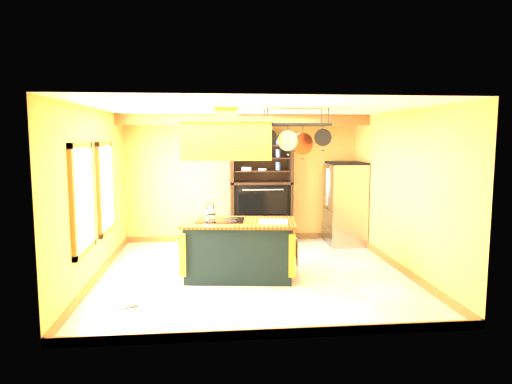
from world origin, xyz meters
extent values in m
plane|color=beige|center=(0.00, 0.00, 0.00)|extent=(5.00, 5.00, 0.00)
plane|color=white|center=(0.00, 0.00, 2.70)|extent=(5.00, 5.00, 0.00)
cube|color=#DBA350|center=(0.00, 2.50, 1.35)|extent=(5.00, 0.02, 2.70)
cube|color=#DBA350|center=(0.00, -2.50, 1.35)|extent=(5.00, 0.02, 2.70)
cube|color=#DBA350|center=(-2.50, 0.00, 1.35)|extent=(0.02, 5.00, 2.70)
cube|color=#DBA350|center=(2.50, 0.00, 1.35)|extent=(0.02, 5.00, 2.70)
cube|color=olive|center=(0.00, 1.70, 2.59)|extent=(5.00, 0.15, 0.20)
cube|color=olive|center=(-2.47, -0.80, 1.40)|extent=(0.06, 1.06, 1.56)
cube|color=white|center=(-2.44, -0.80, 1.40)|extent=(0.02, 0.85, 1.34)
cube|color=olive|center=(-2.47, 0.60, 1.40)|extent=(0.06, 1.06, 1.56)
cube|color=white|center=(-2.44, 0.60, 1.40)|extent=(0.02, 0.85, 1.34)
cube|color=black|center=(-0.24, -0.19, 0.44)|extent=(1.75, 1.09, 0.88)
cube|color=#914A1C|center=(-0.24, -0.19, 0.90)|extent=(1.90, 1.21, 0.04)
cube|color=black|center=(-0.53, -0.10, 0.93)|extent=(0.80, 0.60, 0.01)
ellipsoid|color=silver|center=(-0.70, 0.04, 1.03)|extent=(0.20, 0.20, 0.16)
cube|color=white|center=(0.29, -0.33, 0.93)|extent=(0.49, 0.40, 0.02)
cube|color=#AC8C2B|center=(-0.44, -0.19, 2.19)|extent=(1.35, 0.73, 0.57)
cube|color=olive|center=(-0.44, -0.19, 2.51)|extent=(1.43, 0.81, 0.08)
cube|color=#AC8C2B|center=(-0.44, -0.19, 2.59)|extent=(0.35, 0.35, 0.23)
cube|color=black|center=(0.66, -0.19, 2.45)|extent=(1.04, 0.52, 0.04)
cylinder|color=black|center=(0.19, -0.40, 2.57)|extent=(0.02, 0.02, 0.25)
cylinder|color=black|center=(1.13, 0.02, 2.57)|extent=(0.02, 0.02, 0.25)
cylinder|color=black|center=(0.24, -0.08, 2.25)|extent=(0.27, 0.04, 0.27)
cylinder|color=silver|center=(0.52, -0.29, 2.20)|extent=(0.31, 0.04, 0.31)
cylinder|color=#C55431|center=(0.80, -0.08, 2.15)|extent=(0.35, 0.04, 0.35)
cylinder|color=black|center=(1.07, -0.29, 2.25)|extent=(0.27, 0.04, 0.27)
cube|color=#96999F|center=(2.13, 1.90, 0.85)|extent=(0.71, 0.87, 1.70)
cube|color=#96999F|center=(1.76, 1.68, 1.22)|extent=(0.03, 0.42, 0.92)
cube|color=#96999F|center=(1.76, 2.12, 1.22)|extent=(0.03, 0.42, 0.92)
cube|color=#96999F|center=(1.76, 1.90, 0.39)|extent=(0.03, 0.83, 0.71)
cube|color=black|center=(2.13, 1.90, 0.03)|extent=(0.67, 0.82, 0.06)
cube|color=black|center=(0.38, 2.45, 1.15)|extent=(1.30, 0.06, 2.30)
cube|color=black|center=(-0.24, 2.21, 1.15)|extent=(0.06, 0.55, 2.30)
cube|color=black|center=(1.00, 2.21, 1.15)|extent=(0.06, 0.55, 2.30)
cube|color=black|center=(0.38, 2.21, 1.30)|extent=(1.30, 0.55, 0.05)
cube|color=black|center=(0.38, 2.24, 0.68)|extent=(1.18, 0.45, 1.24)
cube|color=black|center=(0.38, 1.91, 0.95)|extent=(1.01, 0.04, 0.55)
cube|color=black|center=(0.38, 1.91, 0.40)|extent=(1.01, 0.04, 0.50)
cube|color=black|center=(0.38, 2.21, 1.55)|extent=(1.18, 0.49, 0.02)
cube|color=black|center=(0.38, 2.21, 1.82)|extent=(1.18, 0.49, 0.02)
cube|color=black|center=(0.38, 2.21, 2.08)|extent=(1.18, 0.49, 0.03)
cylinder|color=white|center=(0.06, 2.16, 1.60)|extent=(0.22, 0.22, 0.07)
cylinder|color=#4064B3|center=(0.73, 2.16, 1.92)|extent=(0.10, 0.10, 0.17)
cube|color=black|center=(-1.81, -1.36, 0.01)|extent=(0.30, 0.21, 0.01)
camera|label=1|loc=(-0.67, -7.33, 2.25)|focal=32.00mm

